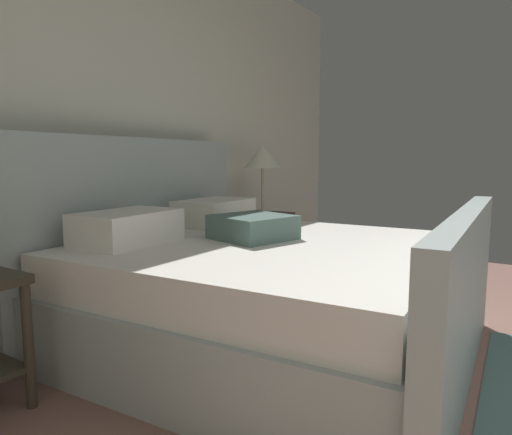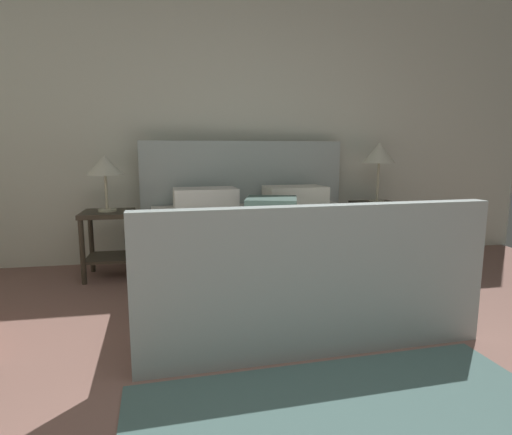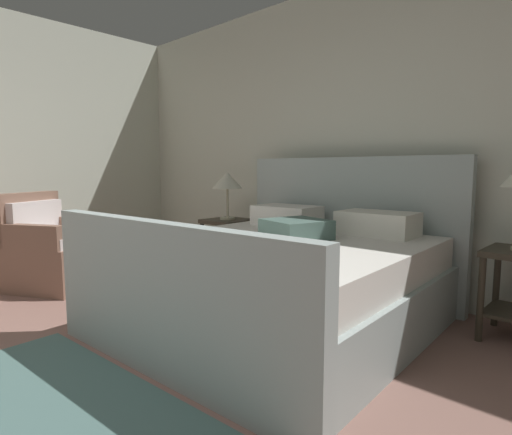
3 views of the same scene
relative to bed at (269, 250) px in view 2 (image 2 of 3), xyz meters
The scene contains 7 objects.
wall_back 1.61m from the bed, 91.68° to the left, with size 6.50×0.12×2.81m, color silver.
bed is the anchor object (origin of this frame).
nightstand_right 1.56m from the bed, 32.04° to the left, with size 0.44×0.44×0.60m.
table_lamp_right 1.73m from the bed, 32.04° to the left, with size 0.33×0.33×0.62m.
nightstand_left 1.49m from the bed, 152.37° to the left, with size 0.44×0.44×0.60m.
table_lamp_left 1.62m from the bed, 152.37° to the left, with size 0.32×0.32×0.49m.
area_rug 1.69m from the bed, 89.93° to the right, with size 1.92×0.99×0.01m, color #4A6864.
Camera 2 is at (-0.66, -0.97, 1.14)m, focal length 29.15 mm.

